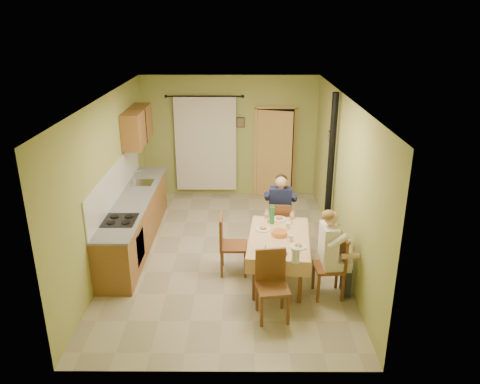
{
  "coord_description": "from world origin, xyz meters",
  "views": [
    {
      "loc": [
        0.28,
        -7.52,
        4.07
      ],
      "look_at": [
        0.25,
        0.1,
        1.15
      ],
      "focal_mm": 35.0,
      "sensor_mm": 36.0,
      "label": 1
    }
  ],
  "objects_px": {
    "dining_table": "(278,258)",
    "chair_right": "(329,278)",
    "man_far": "(280,204)",
    "man_right": "(331,244)",
    "chair_left": "(233,256)",
    "stove_flue": "(329,189)",
    "chair_far": "(279,235)",
    "chair_near": "(272,299)"
  },
  "relations": [
    {
      "from": "chair_right",
      "to": "stove_flue",
      "type": "relative_size",
      "value": 0.35
    },
    {
      "from": "man_far",
      "to": "stove_flue",
      "type": "distance_m",
      "value": 1.03
    },
    {
      "from": "chair_left",
      "to": "chair_right",
      "type": "bearing_deg",
      "value": 64.49
    },
    {
      "from": "chair_left",
      "to": "man_far",
      "type": "distance_m",
      "value": 1.32
    },
    {
      "from": "dining_table",
      "to": "chair_left",
      "type": "distance_m",
      "value": 0.78
    },
    {
      "from": "dining_table",
      "to": "man_right",
      "type": "height_order",
      "value": "man_right"
    },
    {
      "from": "man_right",
      "to": "chair_near",
      "type": "bearing_deg",
      "value": 118.39
    },
    {
      "from": "man_right",
      "to": "stove_flue",
      "type": "height_order",
      "value": "stove_flue"
    },
    {
      "from": "stove_flue",
      "to": "chair_right",
      "type": "bearing_deg",
      "value": -98.43
    },
    {
      "from": "dining_table",
      "to": "man_far",
      "type": "height_order",
      "value": "man_far"
    },
    {
      "from": "man_far",
      "to": "man_right",
      "type": "bearing_deg",
      "value": -60.56
    },
    {
      "from": "chair_near",
      "to": "chair_right",
      "type": "height_order",
      "value": "chair_near"
    },
    {
      "from": "dining_table",
      "to": "chair_near",
      "type": "bearing_deg",
      "value": -93.21
    },
    {
      "from": "dining_table",
      "to": "stove_flue",
      "type": "relative_size",
      "value": 0.59
    },
    {
      "from": "chair_far",
      "to": "man_right",
      "type": "distance_m",
      "value": 1.74
    },
    {
      "from": "chair_right",
      "to": "man_far",
      "type": "height_order",
      "value": "man_far"
    },
    {
      "from": "chair_right",
      "to": "man_far",
      "type": "distance_m",
      "value": 1.75
    },
    {
      "from": "dining_table",
      "to": "chair_near",
      "type": "distance_m",
      "value": 1.05
    },
    {
      "from": "chair_far",
      "to": "man_far",
      "type": "relative_size",
      "value": 0.67
    },
    {
      "from": "chair_near",
      "to": "stove_flue",
      "type": "distance_m",
      "value": 2.86
    },
    {
      "from": "chair_far",
      "to": "chair_right",
      "type": "distance_m",
      "value": 1.64
    },
    {
      "from": "chair_left",
      "to": "man_right",
      "type": "distance_m",
      "value": 1.73
    },
    {
      "from": "dining_table",
      "to": "chair_left",
      "type": "height_order",
      "value": "chair_left"
    },
    {
      "from": "chair_near",
      "to": "man_right",
      "type": "distance_m",
      "value": 1.2
    },
    {
      "from": "man_right",
      "to": "chair_left",
      "type": "bearing_deg",
      "value": 60.76
    },
    {
      "from": "chair_left",
      "to": "stove_flue",
      "type": "height_order",
      "value": "stove_flue"
    },
    {
      "from": "man_far",
      "to": "chair_right",
      "type": "bearing_deg",
      "value": -60.09
    },
    {
      "from": "chair_left",
      "to": "chair_near",
      "type": "bearing_deg",
      "value": 24.59
    },
    {
      "from": "chair_near",
      "to": "man_far",
      "type": "bearing_deg",
      "value": -105.22
    },
    {
      "from": "chair_near",
      "to": "chair_left",
      "type": "bearing_deg",
      "value": -73.25
    },
    {
      "from": "chair_far",
      "to": "chair_right",
      "type": "xyz_separation_m",
      "value": [
        0.64,
        -1.51,
        0.0
      ]
    },
    {
      "from": "man_far",
      "to": "man_right",
      "type": "xyz_separation_m",
      "value": [
        0.63,
        -1.52,
        0.0
      ]
    },
    {
      "from": "chair_near",
      "to": "man_far",
      "type": "xyz_separation_m",
      "value": [
        0.26,
        2.08,
        0.59
      ]
    },
    {
      "from": "man_far",
      "to": "man_right",
      "type": "relative_size",
      "value": 1.0
    },
    {
      "from": "chair_far",
      "to": "man_far",
      "type": "distance_m",
      "value": 0.59
    },
    {
      "from": "chair_left",
      "to": "man_right",
      "type": "xyz_separation_m",
      "value": [
        1.47,
        -0.7,
        0.59
      ]
    },
    {
      "from": "chair_left",
      "to": "man_far",
      "type": "height_order",
      "value": "man_far"
    },
    {
      "from": "dining_table",
      "to": "chair_right",
      "type": "height_order",
      "value": "chair_right"
    },
    {
      "from": "chair_near",
      "to": "stove_flue",
      "type": "bearing_deg",
      "value": -123.65
    },
    {
      "from": "chair_left",
      "to": "chair_far",
      "type": "bearing_deg",
      "value": 133.69
    },
    {
      "from": "chair_far",
      "to": "chair_left",
      "type": "height_order",
      "value": "chair_left"
    },
    {
      "from": "chair_near",
      "to": "man_right",
      "type": "xyz_separation_m",
      "value": [
        0.89,
        0.56,
        0.59
      ]
    }
  ]
}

